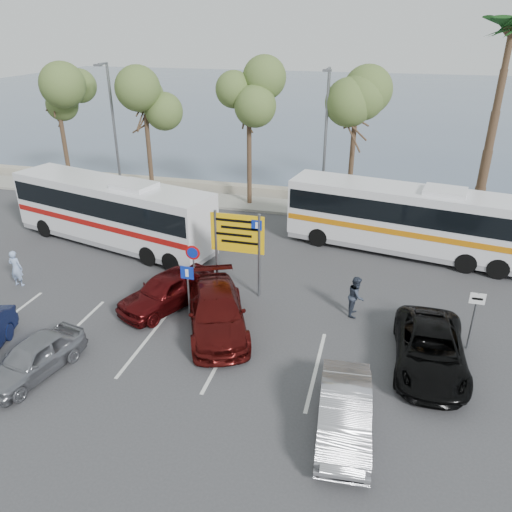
% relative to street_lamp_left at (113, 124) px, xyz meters
% --- Properties ---
extents(ground, '(120.00, 120.00, 0.00)m').
position_rel_street_lamp_left_xyz_m(ground, '(10.00, -13.52, -4.60)').
color(ground, '#38383A').
rests_on(ground, ground).
extents(kerb_strip, '(44.00, 2.40, 0.15)m').
position_rel_street_lamp_left_xyz_m(kerb_strip, '(10.00, 0.48, -4.52)').
color(kerb_strip, gray).
rests_on(kerb_strip, ground).
extents(seawall, '(48.00, 0.80, 0.60)m').
position_rel_street_lamp_left_xyz_m(seawall, '(10.00, 2.48, -4.30)').
color(seawall, gray).
rests_on(seawall, ground).
extents(sea, '(140.00, 140.00, 0.00)m').
position_rel_street_lamp_left_xyz_m(sea, '(10.00, 46.48, -4.59)').
color(sea, '#475871').
rests_on(sea, ground).
extents(tree_far_left, '(3.20, 3.20, 7.60)m').
position_rel_street_lamp_left_xyz_m(tree_far_left, '(-4.00, 0.48, 1.73)').
color(tree_far_left, '#382619').
rests_on(tree_far_left, kerb_strip).
extents(tree_left, '(3.20, 3.20, 7.20)m').
position_rel_street_lamp_left_xyz_m(tree_left, '(2.00, 0.48, 1.41)').
color(tree_left, '#382619').
rests_on(tree_left, kerb_strip).
extents(tree_mid, '(3.20, 3.20, 8.00)m').
position_rel_street_lamp_left_xyz_m(tree_mid, '(8.50, 0.48, 2.06)').
color(tree_mid, '#382619').
rests_on(tree_mid, kerb_strip).
extents(tree_right, '(3.20, 3.20, 7.40)m').
position_rel_street_lamp_left_xyz_m(tree_right, '(14.50, 0.48, 1.57)').
color(tree_right, '#382619').
rests_on(tree_right, kerb_strip).
extents(palm_tree, '(4.80, 4.80, 11.20)m').
position_rel_street_lamp_left_xyz_m(palm_tree, '(21.50, 0.48, 5.27)').
color(palm_tree, '#382619').
rests_on(palm_tree, kerb_strip).
extents(street_lamp_left, '(0.45, 1.15, 8.01)m').
position_rel_street_lamp_left_xyz_m(street_lamp_left, '(0.00, 0.00, 0.00)').
color(street_lamp_left, slate).
rests_on(street_lamp_left, kerb_strip).
extents(street_lamp_right, '(0.45, 1.15, 8.01)m').
position_rel_street_lamp_left_xyz_m(street_lamp_right, '(13.00, 0.00, 0.00)').
color(street_lamp_right, slate).
rests_on(street_lamp_right, kerb_strip).
extents(direction_sign, '(2.20, 0.12, 3.60)m').
position_rel_street_lamp_left_xyz_m(direction_sign, '(11.00, -10.32, -2.17)').
color(direction_sign, slate).
rests_on(direction_sign, ground).
extents(sign_no_stop, '(0.60, 0.08, 2.35)m').
position_rel_street_lamp_left_xyz_m(sign_no_stop, '(9.40, -11.13, -3.02)').
color(sign_no_stop, slate).
rests_on(sign_no_stop, ground).
extents(sign_parking, '(0.50, 0.07, 2.25)m').
position_rel_street_lamp_left_xyz_m(sign_parking, '(9.80, -12.73, -3.13)').
color(sign_parking, slate).
rests_on(sign_parking, ground).
extents(sign_taxi, '(0.50, 0.07, 2.20)m').
position_rel_street_lamp_left_xyz_m(sign_taxi, '(19.80, -12.03, -3.18)').
color(sign_taxi, slate).
rests_on(sign_taxi, ground).
extents(lane_markings, '(12.02, 4.20, 0.01)m').
position_rel_street_lamp_left_xyz_m(lane_markings, '(8.86, -14.52, -4.60)').
color(lane_markings, silver).
rests_on(lane_markings, ground).
extents(coach_bus_left, '(11.36, 5.09, 3.47)m').
position_rel_street_lamp_left_xyz_m(coach_bus_left, '(3.50, -7.02, -2.99)').
color(coach_bus_left, silver).
rests_on(coach_bus_left, ground).
extents(coach_bus_right, '(11.29, 4.32, 3.44)m').
position_rel_street_lamp_left_xyz_m(coach_bus_right, '(17.50, -4.28, -3.00)').
color(coach_bus_right, silver).
rests_on(coach_bus_right, ground).
extents(car_silver_a, '(2.15, 3.81, 1.22)m').
position_rel_street_lamp_left_xyz_m(car_silver_a, '(6.20, -17.02, -3.99)').
color(car_silver_a, gray).
rests_on(car_silver_a, ground).
extents(car_maroon, '(3.87, 5.39, 1.45)m').
position_rel_street_lamp_left_xyz_m(car_maroon, '(11.00, -13.07, -3.87)').
color(car_maroon, '#440C0B').
rests_on(car_maroon, ground).
extents(car_red, '(3.37, 4.51, 1.43)m').
position_rel_street_lamp_left_xyz_m(car_red, '(8.60, -12.02, -3.88)').
color(car_red, '#44090A').
rests_on(car_red, ground).
extents(suv_black, '(2.24, 4.80, 1.33)m').
position_rel_street_lamp_left_xyz_m(suv_black, '(18.43, -13.40, -3.93)').
color(suv_black, black).
rests_on(suv_black, ground).
extents(car_silver_b, '(1.69, 4.07, 1.31)m').
position_rel_street_lamp_left_xyz_m(car_silver_b, '(16.03, -17.02, -3.94)').
color(car_silver_b, '#98979D').
rests_on(car_silver_b, ground).
extents(pedestrian_near, '(0.60, 0.40, 1.62)m').
position_rel_street_lamp_left_xyz_m(pedestrian_near, '(1.67, -12.05, -3.79)').
color(pedestrian_near, '#8EA5CE').
rests_on(pedestrian_near, ground).
extents(pedestrian_far, '(0.64, 0.81, 1.61)m').
position_rel_street_lamp_left_xyz_m(pedestrian_far, '(15.84, -10.75, -3.79)').
color(pedestrian_far, '#2D3443').
rests_on(pedestrian_far, ground).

